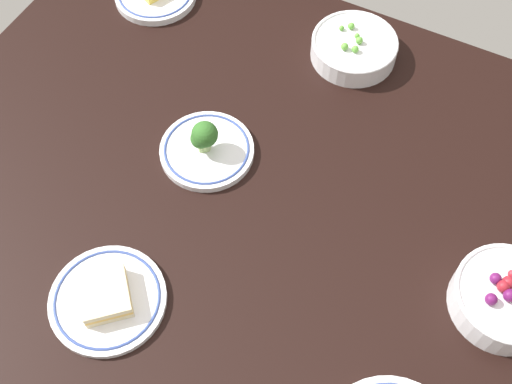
{
  "coord_description": "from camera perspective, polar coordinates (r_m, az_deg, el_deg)",
  "views": [
    {
      "loc": [
        -27.34,
        53.25,
        104.59
      ],
      "look_at": [
        0.0,
        0.0,
        6.0
      ],
      "focal_mm": 45.39,
      "sensor_mm": 36.0,
      "label": 1
    }
  ],
  "objects": [
    {
      "name": "plate_broccoli",
      "position": [
        1.21,
        -4.42,
        3.98
      ],
      "size": [
        17.77,
        17.77,
        8.37
      ],
      "color": "silver",
      "rests_on": "dining_table"
    },
    {
      "name": "plate_sandwich",
      "position": [
        1.1,
        -12.99,
        -9.12
      ],
      "size": [
        19.41,
        19.41,
        4.35
      ],
      "color": "silver",
      "rests_on": "dining_table"
    },
    {
      "name": "dining_table",
      "position": [
        1.19,
        -0.0,
        -1.0
      ],
      "size": [
        134.63,
        108.43,
        4.0
      ],
      "primitive_type": "cube",
      "color": "black",
      "rests_on": "ground"
    },
    {
      "name": "bowl_berries",
      "position": [
        1.12,
        21.09,
        -8.78
      ],
      "size": [
        17.36,
        17.36,
        7.42
      ],
      "color": "silver",
      "rests_on": "dining_table"
    },
    {
      "name": "bowl_peas",
      "position": [
        1.38,
        8.63,
        12.47
      ],
      "size": [
        17.71,
        17.71,
        5.8
      ],
      "color": "silver",
      "rests_on": "dining_table"
    }
  ]
}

